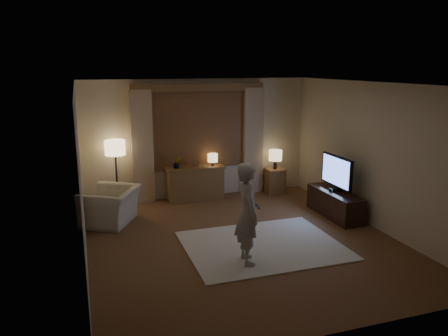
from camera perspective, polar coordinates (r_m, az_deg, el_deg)
name	(u,v)px	position (r m, az deg, el deg)	size (l,w,h in m)	color
room	(233,158)	(7.50, 1.17, 1.38)	(5.04, 5.54, 2.64)	brown
rug	(263,245)	(7.27, 5.06, -10.03)	(2.50, 2.00, 0.02)	beige
sideboard	(195,184)	(9.55, -3.77, -2.11)	(1.20, 0.40, 0.70)	brown
picture_frame	(195,164)	(9.44, -3.81, 0.53)	(0.16, 0.02, 0.20)	brown
plant	(177,163)	(9.33, -6.19, 0.65)	(0.17, 0.13, 0.30)	#999999
table_lamp_sideboard	(213,158)	(9.52, -1.49, 1.27)	(0.22, 0.22, 0.30)	black
floor_lamp	(115,151)	(9.09, -14.03, 2.13)	(0.41, 0.41, 1.41)	black
armchair	(111,206)	(8.39, -14.58, -4.85)	(1.02, 0.89, 0.66)	#C0B59E
side_table	(275,181)	(10.14, 6.64, -1.66)	(0.40, 0.40, 0.56)	brown
table_lamp_side	(275,156)	(10.00, 6.73, 1.60)	(0.30, 0.30, 0.44)	black
tv_stand	(335,204)	(8.79, 14.28, -4.54)	(0.45, 1.40, 0.50)	black
tv	(337,172)	(8.62, 14.51, -0.52)	(0.24, 0.97, 0.70)	black
person	(248,213)	(6.40, 3.11, -5.91)	(0.55, 0.36, 1.52)	#B3AEA5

